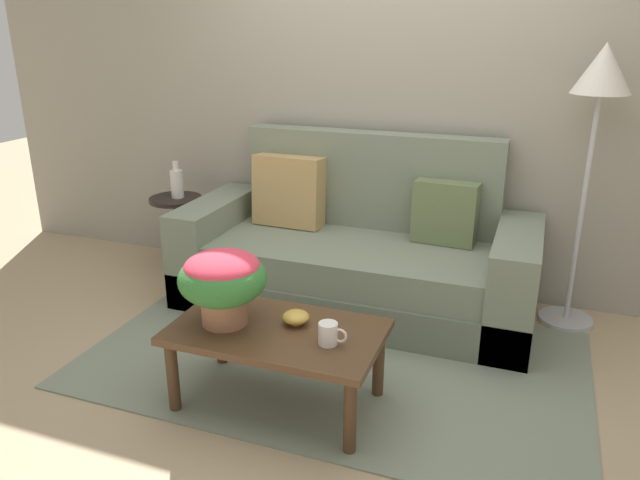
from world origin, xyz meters
name	(u,v)px	position (x,y,z in m)	size (l,w,h in m)	color
ground_plane	(327,368)	(0.00, 0.00, 0.00)	(14.00, 14.00, 0.00)	tan
wall_back	(397,71)	(0.00, 1.33, 1.48)	(6.40, 0.12, 2.96)	gray
area_rug	(333,359)	(0.00, 0.10, 0.01)	(2.71, 1.61, 0.01)	gray
couch	(356,257)	(-0.11, 0.84, 0.33)	(2.26, 0.92, 1.10)	#626B59
coffee_table	(277,339)	(-0.12, -0.38, 0.36)	(1.01, 0.58, 0.41)	#442D1B
side_table	(177,220)	(-1.54, 0.95, 0.39)	(0.38, 0.38, 0.57)	black
floor_lamp	(598,102)	(1.22, 1.04, 1.37)	(0.33, 0.33, 1.68)	#B2B2B7
potted_plant	(223,279)	(-0.38, -0.41, 0.64)	(0.42, 0.42, 0.36)	#A36B4C
coffee_mug	(329,334)	(0.16, -0.43, 0.47)	(0.14, 0.09, 0.10)	white
snack_bowl	(296,317)	(-0.05, -0.31, 0.45)	(0.13, 0.13, 0.07)	gold
table_vase	(177,183)	(-1.52, 0.96, 0.68)	(0.09, 0.09, 0.27)	silver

